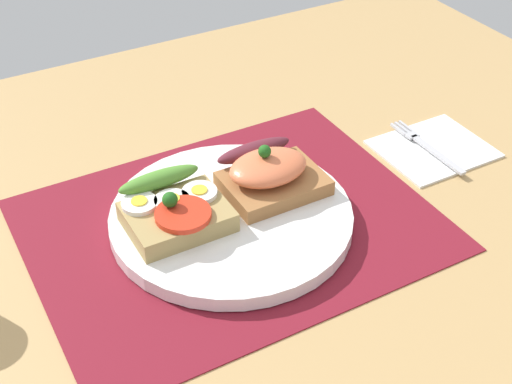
# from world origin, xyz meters

# --- Properties ---
(ground_plane) EXTENTS (1.20, 0.90, 0.03)m
(ground_plane) POSITION_xyz_m (0.00, 0.00, -0.02)
(ground_plane) COLOR tan
(placemat) EXTENTS (0.42, 0.33, 0.00)m
(placemat) POSITION_xyz_m (0.00, 0.00, 0.00)
(placemat) COLOR maroon
(placemat) RESTS_ON ground_plane
(plate) EXTENTS (0.26, 0.26, 0.02)m
(plate) POSITION_xyz_m (0.00, 0.00, 0.01)
(plate) COLOR white
(plate) RESTS_ON placemat
(sandwich_egg_tomato) EXTENTS (0.10, 0.10, 0.04)m
(sandwich_egg_tomato) POSITION_xyz_m (-0.06, 0.01, 0.04)
(sandwich_egg_tomato) COLOR #A48951
(sandwich_egg_tomato) RESTS_ON plate
(sandwich_salmon) EXTENTS (0.11, 0.09, 0.06)m
(sandwich_salmon) POSITION_xyz_m (0.06, 0.02, 0.04)
(sandwich_salmon) COLOR #9D6638
(sandwich_salmon) RESTS_ON plate
(napkin) EXTENTS (0.13, 0.11, 0.01)m
(napkin) POSITION_xyz_m (0.28, 0.01, 0.00)
(napkin) COLOR white
(napkin) RESTS_ON ground_plane
(fork) EXTENTS (0.02, 0.13, 0.00)m
(fork) POSITION_xyz_m (0.27, 0.01, 0.01)
(fork) COLOR #B7B7BC
(fork) RESTS_ON napkin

